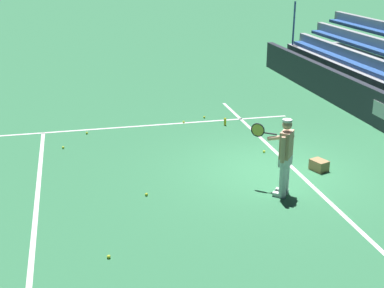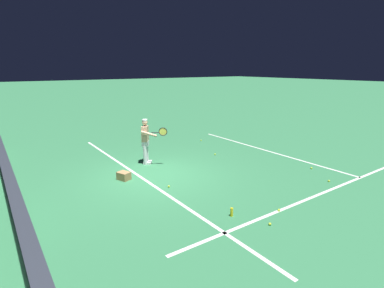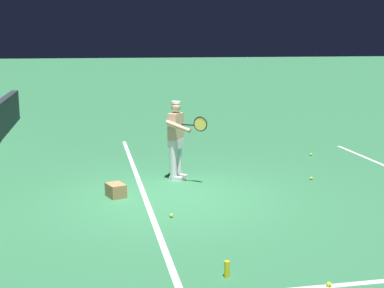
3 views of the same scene
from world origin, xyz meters
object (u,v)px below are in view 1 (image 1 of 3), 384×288
tennis_ball_midcourt (87,133)px  tennis_ball_far_left (264,152)px  tennis_ball_by_box (63,148)px  water_bottle (225,122)px  tennis_ball_on_baseline (109,257)px  tennis_ball_far_right (184,122)px  tennis_ball_stray_back (204,117)px  tennis_player (284,156)px  ball_box_cardboard (319,165)px  tennis_ball_near_player (146,194)px

tennis_ball_midcourt → tennis_ball_far_left: 5.14m
tennis_ball_by_box → water_bottle: 4.88m
tennis_ball_midcourt → tennis_ball_on_baseline: bearing=-179.5°
tennis_ball_on_baseline → tennis_ball_far_right: 7.75m
tennis_ball_by_box → tennis_ball_on_baseline: size_ratio=1.00×
tennis_ball_far_right → tennis_ball_stray_back: bearing=-65.3°
tennis_player → tennis_ball_far_left: tennis_player is taller
tennis_ball_stray_back → ball_box_cardboard: bearing=-160.9°
tennis_ball_midcourt → tennis_ball_far_left: same height
tennis_player → water_bottle: (4.98, -0.18, -0.78)m
tennis_ball_near_player → tennis_ball_far_right: 5.22m
tennis_ball_stray_back → tennis_ball_midcourt: bearing=101.4°
tennis_ball_stray_back → tennis_ball_by_box: bearing=112.7°
tennis_ball_stray_back → tennis_ball_on_baseline: size_ratio=1.00×
tennis_player → tennis_ball_near_player: 3.06m
tennis_player → tennis_ball_far_right: (5.49, 0.99, -0.86)m
tennis_ball_by_box → tennis_ball_far_left: same height
tennis_ball_midcourt → tennis_ball_on_baseline: same height
tennis_ball_on_baseline → tennis_ball_near_player: size_ratio=1.00×
tennis_ball_midcourt → water_bottle: size_ratio=0.30×
tennis_ball_by_box → water_bottle: size_ratio=0.30×
ball_box_cardboard → tennis_ball_midcourt: 6.65m
ball_box_cardboard → tennis_ball_stray_back: 5.01m
tennis_ball_midcourt → water_bottle: water_bottle is taller
tennis_ball_near_player → tennis_player: bearing=-102.1°
ball_box_cardboard → tennis_ball_by_box: size_ratio=6.06×
tennis_ball_near_player → ball_box_cardboard: bearing=-83.6°
tennis_ball_stray_back → tennis_ball_on_baseline: same height
tennis_ball_midcourt → tennis_ball_stray_back: bearing=-78.6°
tennis_ball_midcourt → tennis_ball_stray_back: 3.76m
tennis_ball_stray_back → tennis_ball_far_left: 3.41m
tennis_ball_midcourt → water_bottle: 4.12m
water_bottle → ball_box_cardboard: bearing=-162.8°
tennis_ball_stray_back → tennis_ball_far_left: (-3.32, -0.77, 0.00)m
ball_box_cardboard → tennis_ball_by_box: ball_box_cardboard is taller
tennis_player → tennis_ball_on_baseline: (-1.71, 3.87, -0.86)m
tennis_player → water_bottle: 5.04m
tennis_ball_near_player → tennis_ball_by_box: bearing=27.1°
tennis_ball_midcourt → tennis_ball_by_box: bearing=148.1°
tennis_ball_by_box → water_bottle: bearing=-78.5°
tennis_ball_on_baseline → ball_box_cardboard: bearing=-62.0°
tennis_ball_far_left → tennis_ball_near_player: size_ratio=1.00×
tennis_ball_midcourt → water_bottle: (-0.11, -4.11, 0.08)m
tennis_player → tennis_ball_on_baseline: 4.32m
tennis_ball_by_box → tennis_ball_on_baseline: 5.76m
water_bottle → tennis_ball_on_baseline: bearing=148.8°
tennis_ball_on_baseline → water_bottle: 7.82m
tennis_ball_near_player → tennis_ball_far_left: bearing=-60.8°
tennis_ball_by_box → tennis_ball_stray_back: bearing=-67.3°
tennis_ball_by_box → tennis_ball_near_player: bearing=-152.9°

